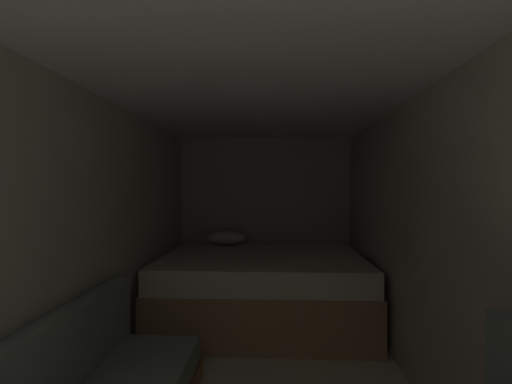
% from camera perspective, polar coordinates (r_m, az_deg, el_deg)
% --- Properties ---
extents(wall_back, '(2.33, 0.05, 2.09)m').
position_cam_1_polar(wall_back, '(4.95, 1.34, -3.85)').
color(wall_back, beige).
rests_on(wall_back, ground).
extents(wall_left, '(0.05, 5.08, 2.09)m').
position_cam_1_polar(wall_left, '(2.71, -25.32, -7.67)').
color(wall_left, beige).
rests_on(wall_left, ground).
extents(wall_right, '(0.05, 5.08, 2.09)m').
position_cam_1_polar(wall_right, '(2.60, 26.04, -8.01)').
color(wall_right, beige).
rests_on(wall_right, ground).
extents(ceiling_slab, '(2.33, 5.08, 0.05)m').
position_cam_1_polar(ceiling_slab, '(2.46, -0.20, 16.67)').
color(ceiling_slab, white).
rests_on(ceiling_slab, wall_left).
extents(bed, '(2.11, 1.75, 0.89)m').
position_cam_1_polar(bed, '(4.13, 0.93, -14.37)').
color(bed, tan).
rests_on(bed, ground).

